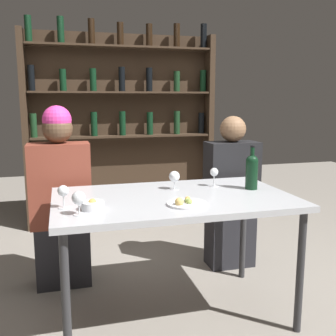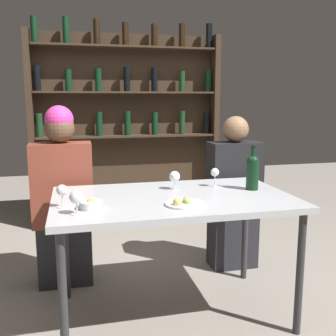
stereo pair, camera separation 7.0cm
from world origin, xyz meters
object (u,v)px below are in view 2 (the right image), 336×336
at_px(wine_bottle, 253,171).
at_px(wine_glass_1, 62,191).
at_px(wine_glass_3, 76,198).
at_px(seated_person_left, 63,200).
at_px(food_plate_0, 184,203).
at_px(seated_person_right, 234,197).
at_px(wine_glass_0, 175,177).
at_px(snack_bowl, 91,205).
at_px(wine_glass_2, 215,173).

relative_size(wine_bottle, wine_glass_1, 2.28).
bearing_deg(wine_glass_3, seated_person_left, 96.29).
height_order(food_plate_0, seated_person_right, seated_person_right).
distance_m(wine_glass_3, seated_person_right, 1.52).
distance_m(wine_glass_0, wine_glass_1, 0.75).
xyz_separation_m(wine_glass_3, food_plate_0, (0.58, 0.04, -0.07)).
relative_size(wine_glass_3, food_plate_0, 0.55).
relative_size(snack_bowl, seated_person_left, 0.09).
height_order(wine_glass_1, seated_person_left, seated_person_left).
bearing_deg(food_plate_0, wine_glass_2, 51.05).
relative_size(wine_glass_1, food_plate_0, 0.56).
xyz_separation_m(wine_glass_3, seated_person_left, (-0.09, 0.86, -0.22)).
bearing_deg(wine_glass_0, seated_person_right, 36.00).
relative_size(wine_bottle, seated_person_right, 0.23).
bearing_deg(wine_glass_1, seated_person_right, 28.63).
xyz_separation_m(wine_bottle, wine_glass_0, (-0.48, 0.12, -0.04)).
bearing_deg(seated_person_left, seated_person_right, 0.00).
relative_size(wine_glass_2, food_plate_0, 0.56).
bearing_deg(wine_glass_3, wine_glass_0, 34.19).
bearing_deg(wine_bottle, wine_glass_0, 165.93).
xyz_separation_m(wine_glass_2, seated_person_left, (-1.00, 0.42, -0.23)).
relative_size(wine_bottle, wine_glass_2, 2.28).
height_order(wine_bottle, snack_bowl, wine_bottle).
height_order(seated_person_left, seated_person_right, seated_person_left).
relative_size(wine_glass_1, snack_bowl, 1.03).
bearing_deg(wine_glass_2, food_plate_0, -128.95).
bearing_deg(seated_person_left, snack_bowl, -77.78).
bearing_deg(seated_person_left, wine_bottle, -24.91).
xyz_separation_m(food_plate_0, snack_bowl, (-0.50, 0.05, 0.01)).
bearing_deg(wine_glass_2, snack_bowl, -156.83).
height_order(wine_glass_1, food_plate_0, wine_glass_1).
height_order(wine_glass_3, food_plate_0, wine_glass_3).
bearing_deg(food_plate_0, wine_glass_1, 170.06).
bearing_deg(wine_bottle, wine_glass_2, 146.09).
xyz_separation_m(wine_glass_0, snack_bowl, (-0.55, -0.34, -0.06)).
bearing_deg(seated_person_right, seated_person_left, 180.00).
distance_m(wine_glass_2, food_plate_0, 0.52).
relative_size(snack_bowl, seated_person_right, 0.10).
distance_m(wine_glass_1, wine_glass_2, 1.02).
distance_m(wine_bottle, wine_glass_0, 0.50).
distance_m(wine_bottle, wine_glass_3, 1.15).
bearing_deg(wine_glass_3, seated_person_right, 35.09).
height_order(food_plate_0, snack_bowl, snack_bowl).
distance_m(wine_glass_0, wine_glass_2, 0.28).
relative_size(wine_glass_0, food_plate_0, 0.54).
relative_size(wine_bottle, seated_person_left, 0.22).
bearing_deg(food_plate_0, snack_bowl, 174.77).
distance_m(wine_glass_1, wine_glass_3, 0.17).
height_order(wine_glass_0, seated_person_left, seated_person_left).
height_order(wine_glass_2, food_plate_0, wine_glass_2).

